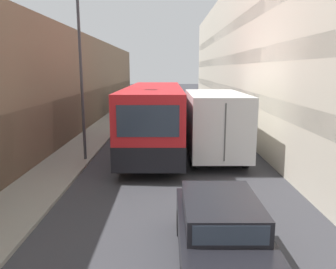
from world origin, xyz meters
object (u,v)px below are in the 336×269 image
(car_hatchback, at_px, (220,231))
(bus, at_px, (154,116))
(panel_van, at_px, (143,103))
(box_truck, at_px, (212,121))
(street_lamp, at_px, (78,30))

(car_hatchback, xyz_separation_m, bus, (-1.75, 9.92, 0.95))
(car_hatchback, xyz_separation_m, panel_van, (-3.20, 21.80, 0.42))
(car_hatchback, distance_m, box_truck, 8.96)
(box_truck, relative_size, panel_van, 1.64)
(bus, bearing_deg, street_lamp, -142.10)
(box_truck, xyz_separation_m, street_lamp, (-5.68, -1.23, 3.92))
(bus, xyz_separation_m, box_truck, (2.75, -1.06, -0.08))
(car_hatchback, height_order, panel_van, panel_van)
(bus, xyz_separation_m, street_lamp, (-2.93, -2.28, 3.84))
(car_hatchback, relative_size, bus, 0.37)
(street_lamp, bearing_deg, panel_van, 84.05)
(car_hatchback, distance_m, bus, 10.12)
(street_lamp, bearing_deg, box_truck, 12.20)
(bus, relative_size, panel_van, 2.44)
(car_hatchback, bearing_deg, panel_van, 98.35)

